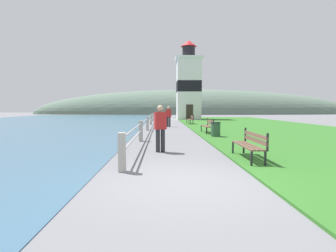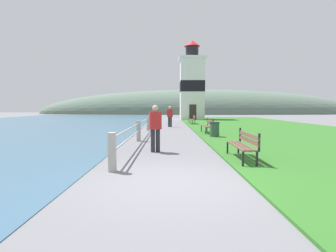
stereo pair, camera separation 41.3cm
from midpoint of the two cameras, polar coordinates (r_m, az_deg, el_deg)
The scene contains 11 objects.
ground_plane at distance 5.81m, azimuth 3.04°, elevation -12.19°, with size 160.00×160.00×0.00m, color slate.
grass_verge at distance 21.77m, azimuth 21.26°, elevation -0.41°, with size 12.00×43.91×0.06m.
seawall_railing at distance 18.58m, azimuth -3.86°, elevation 0.86°, with size 0.18×24.07×0.99m.
park_bench_near at distance 8.30m, azimuth 17.38°, elevation -3.63°, with size 0.50×1.99×0.94m.
park_bench_midway at distance 16.27m, azimuth 9.29°, elevation 0.19°, with size 0.50×1.86×0.94m.
park_bench_far at distance 25.17m, azimuth 5.76°, elevation 1.58°, with size 0.52×1.75×0.94m.
lighthouse at distance 35.65m, azimuth 5.43°, elevation 8.84°, with size 3.56×3.56×10.50m.
person_strolling at distance 9.50m, azimuth -1.66°, elevation -0.16°, with size 0.46×0.33×1.71m.
person_by_railing at distance 21.73m, azimuth 0.85°, elevation 2.25°, with size 0.48×0.39×1.72m.
trash_bin at distance 14.29m, azimuth 10.77°, elevation -0.83°, with size 0.54×0.54×0.84m.
distant_hillside at distance 65.39m, azimuth 7.19°, elevation 2.62°, with size 80.00×16.00×12.00m.
Camera 2 is at (-0.11, -5.57, 1.63)m, focal length 28.00 mm.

